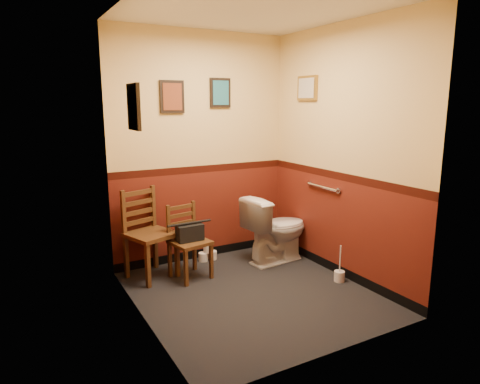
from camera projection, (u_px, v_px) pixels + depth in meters
name	position (u px, v px, depth m)	size (l,w,h in m)	color
floor	(252.00, 293.00, 4.31)	(2.20, 2.40, 0.00)	black
ceiling	(254.00, 8.00, 3.76)	(2.20, 2.40, 0.00)	silver
wall_back	(201.00, 149.00, 5.06)	(2.20, 2.70, 0.00)	#5C1B11
wall_front	(340.00, 180.00, 3.01)	(2.20, 2.70, 0.00)	#5C1B11
wall_left	(138.00, 169.00, 3.51)	(2.40, 2.70, 0.00)	#5C1B11
wall_right	(341.00, 154.00, 4.56)	(2.40, 2.70, 0.00)	#5C1B11
grab_bar	(322.00, 187.00, 4.84)	(0.05, 0.56, 0.06)	silver
framed_print_back_a	(172.00, 97.00, 4.75)	(0.28, 0.04, 0.36)	black
framed_print_back_b	(220.00, 93.00, 5.03)	(0.26, 0.04, 0.34)	black
framed_print_left	(134.00, 107.00, 3.50)	(0.04, 0.30, 0.38)	black
framed_print_right	(307.00, 88.00, 4.92)	(0.04, 0.34, 0.28)	olive
toilet	(276.00, 229.00, 5.13)	(0.45, 0.81, 0.79)	white
toilet_brush	(339.00, 275.00, 4.59)	(0.11, 0.11, 0.40)	silver
chair_left	(148.00, 234.00, 4.65)	(0.58, 0.58, 0.98)	#57361A
chair_right	(188.00, 241.00, 4.65)	(0.44, 0.44, 0.81)	#57361A
handbag	(190.00, 233.00, 4.60)	(0.29, 0.15, 0.21)	black
tp_stack	(208.00, 253.00, 5.21)	(0.23, 0.12, 0.20)	silver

